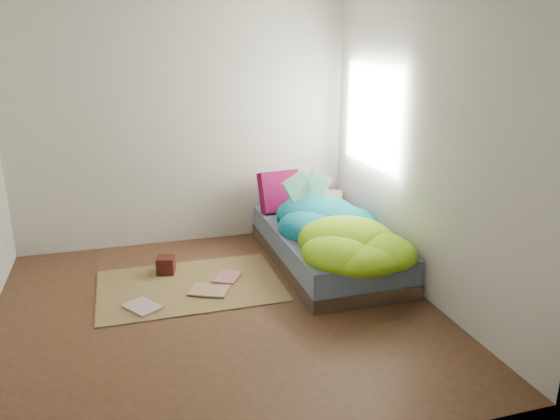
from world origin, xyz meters
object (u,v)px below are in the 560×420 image
Objects in this scene: bed at (326,246)px; floor_book_b at (216,276)px; floor_book_a at (131,311)px; pillow_magenta at (280,191)px; wooden_box at (166,265)px; open_book at (308,177)px.

bed reaches higher than floor_book_b.
pillow_magenta is at bearing 5.90° from floor_book_a.
wooden_box is at bearing -178.62° from floor_book_b.
floor_book_a is 1.03× the size of floor_book_b.
pillow_magenta is 1.50× the size of floor_book_a.
floor_book_b is at bearing -162.24° from open_book.
bed is 12.58× the size of wooden_box.
open_book is 1.48× the size of floor_book_b.
open_book is at bearing 5.39° from wooden_box.
bed is 4.79× the size of open_book.
bed reaches higher than wooden_box.
floor_book_a is (-1.63, -1.27, -0.53)m from pillow_magenta.
wooden_box is at bearing -177.17° from open_book.
floor_book_b reaches higher than floor_book_a.
bed is 7.08× the size of floor_book_b.
open_book is (0.16, -0.42, 0.25)m from pillow_magenta.
open_book is at bearing 50.57° from floor_book_b.
floor_book_a is (-1.89, -0.55, -0.15)m from bed.
pillow_magenta is 2.14m from floor_book_a.
pillow_magenta is at bearing 109.99° from bed.
floor_book_a is at bearing -157.06° from open_book.
bed is at bearing -15.80° from floor_book_a.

